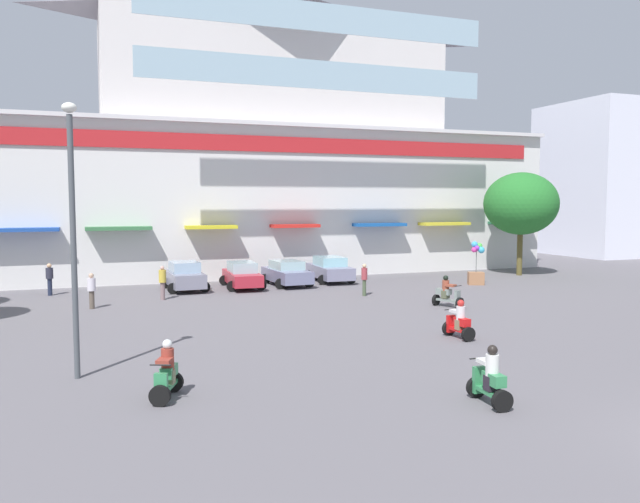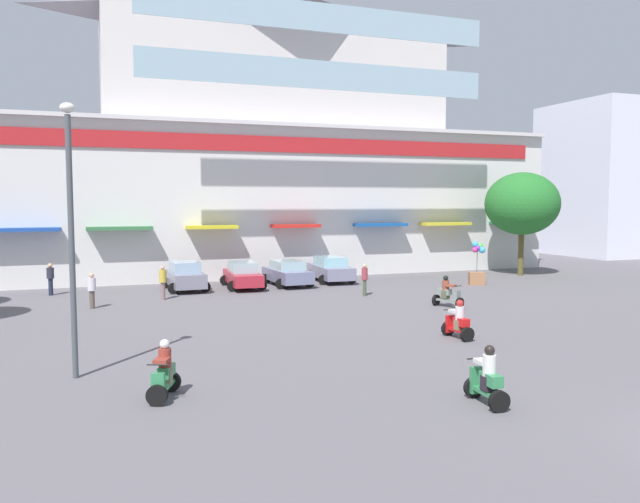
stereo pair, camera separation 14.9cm
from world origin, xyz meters
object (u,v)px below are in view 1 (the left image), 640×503
(scooter_rider_1, at_px, (167,375))
(scooter_rider_2, at_px, (490,380))
(pedestrian_0, at_px, (364,277))
(streetlamp_near, at_px, (73,222))
(parked_car_3, at_px, (330,269))
(pedestrian_1, at_px, (92,289))
(parked_car_1, at_px, (242,275))
(balloon_vendor_cart, at_px, (476,266))
(scooter_rider_3, at_px, (447,294))
(scooter_rider_4, at_px, (459,323))
(plaza_tree_1, at_px, (521,204))
(parked_car_2, at_px, (287,273))
(pedestrian_3, at_px, (162,281))
(pedestrian_2, at_px, (50,277))
(parked_car_0, at_px, (185,276))

(scooter_rider_1, height_order, scooter_rider_2, scooter_rider_2)
(pedestrian_0, distance_m, streetlamp_near, 18.09)
(parked_car_3, relative_size, pedestrian_1, 2.66)
(scooter_rider_2, height_order, streetlamp_near, streetlamp_near)
(parked_car_1, xyz_separation_m, balloon_vendor_cart, (13.34, -3.41, 0.36))
(parked_car_1, height_order, pedestrian_1, pedestrian_1)
(scooter_rider_3, bearing_deg, balloon_vendor_cart, 47.00)
(scooter_rider_4, height_order, pedestrian_0, pedestrian_0)
(scooter_rider_4, bearing_deg, pedestrian_1, 137.83)
(scooter_rider_2, bearing_deg, plaza_tree_1, 50.85)
(parked_car_2, distance_m, pedestrian_0, 5.88)
(balloon_vendor_cart, bearing_deg, pedestrian_0, -167.70)
(plaza_tree_1, distance_m, balloon_vendor_cart, 7.27)
(pedestrian_3, relative_size, balloon_vendor_cart, 0.66)
(scooter_rider_1, xyz_separation_m, pedestrian_3, (1.63, 16.21, 0.37))
(parked_car_3, height_order, pedestrian_2, pedestrian_2)
(parked_car_2, height_order, pedestrian_2, pedestrian_2)
(pedestrian_1, xyz_separation_m, pedestrian_2, (-2.05, 5.07, 0.03))
(parked_car_0, relative_size, parked_car_2, 0.93)
(parked_car_3, distance_m, scooter_rider_4, 16.65)
(parked_car_3, bearing_deg, scooter_rider_2, -101.63)
(parked_car_3, xyz_separation_m, balloon_vendor_cart, (7.62, -4.36, 0.34))
(pedestrian_0, xyz_separation_m, pedestrian_2, (-15.42, 5.82, -0.01))
(parked_car_2, height_order, balloon_vendor_cart, balloon_vendor_cart)
(parked_car_1, relative_size, balloon_vendor_cart, 1.72)
(plaza_tree_1, distance_m, scooter_rider_1, 31.65)
(pedestrian_0, bearing_deg, scooter_rider_4, -95.36)
(scooter_rider_3, relative_size, pedestrian_3, 0.89)
(plaza_tree_1, height_order, pedestrian_1, plaza_tree_1)
(pedestrian_3, bearing_deg, pedestrian_0, -12.96)
(parked_car_1, height_order, parked_car_3, parked_car_3)
(scooter_rider_2, height_order, scooter_rider_3, scooter_rider_2)
(pedestrian_2, bearing_deg, pedestrian_1, -68.00)
(scooter_rider_4, distance_m, pedestrian_2, 21.77)
(scooter_rider_4, bearing_deg, pedestrian_3, 125.26)
(plaza_tree_1, relative_size, parked_car_1, 1.55)
(parked_car_1, bearing_deg, pedestrian_2, 176.32)
(pedestrian_2, bearing_deg, scooter_rider_4, -48.46)
(scooter_rider_2, relative_size, streetlamp_near, 0.20)
(pedestrian_1, distance_m, pedestrian_3, 3.69)
(scooter_rider_2, relative_size, pedestrian_2, 0.88)
(balloon_vendor_cart, bearing_deg, scooter_rider_1, -141.52)
(scooter_rider_3, bearing_deg, pedestrian_0, 116.58)
(scooter_rider_4, bearing_deg, scooter_rider_1, -162.22)
(parked_car_1, bearing_deg, pedestrian_3, -148.83)
(scooter_rider_2, xyz_separation_m, pedestrian_2, (-11.07, 22.90, 0.35))
(parked_car_0, bearing_deg, pedestrian_3, -116.77)
(scooter_rider_4, bearing_deg, pedestrian_0, 84.64)
(pedestrian_3, bearing_deg, pedestrian_1, -154.94)
(scooter_rider_2, relative_size, balloon_vendor_cart, 0.58)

